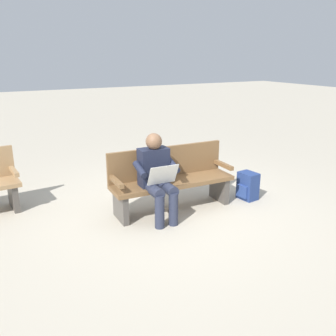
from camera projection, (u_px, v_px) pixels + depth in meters
ground_plane at (173, 209)px, 5.36m from camera, size 40.00×40.00×0.00m
bench_near at (171, 178)px, 5.28m from camera, size 1.82×0.54×0.90m
person_seated at (157, 175)px, 4.89m from camera, size 0.58×0.58×1.18m
backpack at (248, 186)px, 5.69m from camera, size 0.28×0.31×0.43m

